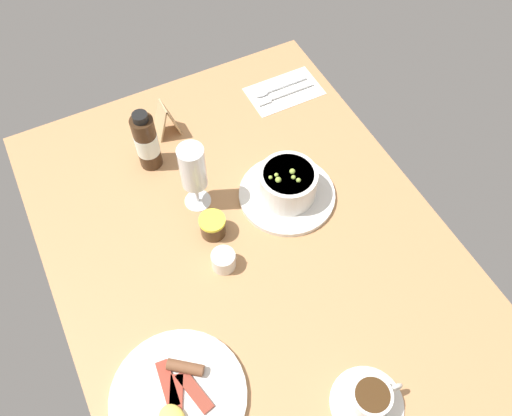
{
  "coord_description": "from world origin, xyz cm",
  "views": [
    {
      "loc": [
        -52.92,
        24.82,
        102.46
      ],
      "look_at": [
        3.0,
        -3.39,
        7.58
      ],
      "focal_mm": 37.38,
      "sensor_mm": 36.0,
      "label": 1
    }
  ],
  "objects_px": {
    "jam_jar": "(213,226)",
    "sauce_bottle_brown": "(146,142)",
    "porridge_bowl": "(288,186)",
    "cutlery_setting": "(283,91)",
    "menu_card": "(166,119)",
    "creamer_jug": "(224,260)",
    "breakfast_plate": "(178,397)",
    "wine_glass": "(193,170)",
    "coffee_cup": "(370,400)"
  },
  "relations": [
    {
      "from": "coffee_cup",
      "to": "sauce_bottle_brown",
      "type": "distance_m",
      "value": 0.73
    },
    {
      "from": "jam_jar",
      "to": "breakfast_plate",
      "type": "distance_m",
      "value": 0.36
    },
    {
      "from": "wine_glass",
      "to": "jam_jar",
      "type": "distance_m",
      "value": 0.13
    },
    {
      "from": "porridge_bowl",
      "to": "wine_glass",
      "type": "relative_size",
      "value": 1.22
    },
    {
      "from": "cutlery_setting",
      "to": "menu_card",
      "type": "relative_size",
      "value": 2.05
    },
    {
      "from": "porridge_bowl",
      "to": "jam_jar",
      "type": "height_order",
      "value": "porridge_bowl"
    },
    {
      "from": "creamer_jug",
      "to": "breakfast_plate",
      "type": "bearing_deg",
      "value": 137.97
    },
    {
      "from": "cutlery_setting",
      "to": "sauce_bottle_brown",
      "type": "bearing_deg",
      "value": 99.76
    },
    {
      "from": "sauce_bottle_brown",
      "to": "porridge_bowl",
      "type": "bearing_deg",
      "value": -133.77
    },
    {
      "from": "wine_glass",
      "to": "sauce_bottle_brown",
      "type": "relative_size",
      "value": 1.09
    },
    {
      "from": "jam_jar",
      "to": "breakfast_plate",
      "type": "xyz_separation_m",
      "value": [
        -0.3,
        0.21,
        -0.02
      ]
    },
    {
      "from": "coffee_cup",
      "to": "creamer_jug",
      "type": "height_order",
      "value": "coffee_cup"
    },
    {
      "from": "porridge_bowl",
      "to": "menu_card",
      "type": "height_order",
      "value": "same"
    },
    {
      "from": "porridge_bowl",
      "to": "breakfast_plate",
      "type": "distance_m",
      "value": 0.51
    },
    {
      "from": "coffee_cup",
      "to": "creamer_jug",
      "type": "xyz_separation_m",
      "value": [
        0.38,
        0.11,
        -0.01
      ]
    },
    {
      "from": "coffee_cup",
      "to": "wine_glass",
      "type": "distance_m",
      "value": 0.58
    },
    {
      "from": "porridge_bowl",
      "to": "coffee_cup",
      "type": "height_order",
      "value": "porridge_bowl"
    },
    {
      "from": "sauce_bottle_brown",
      "to": "menu_card",
      "type": "distance_m",
      "value": 0.11
    },
    {
      "from": "jam_jar",
      "to": "sauce_bottle_brown",
      "type": "bearing_deg",
      "value": 12.07
    },
    {
      "from": "sauce_bottle_brown",
      "to": "jam_jar",
      "type": "bearing_deg",
      "value": -167.93
    },
    {
      "from": "breakfast_plate",
      "to": "sauce_bottle_brown",
      "type": "bearing_deg",
      "value": -15.57
    },
    {
      "from": "jam_jar",
      "to": "menu_card",
      "type": "height_order",
      "value": "menu_card"
    },
    {
      "from": "porridge_bowl",
      "to": "sauce_bottle_brown",
      "type": "relative_size",
      "value": 1.33
    },
    {
      "from": "porridge_bowl",
      "to": "sauce_bottle_brown",
      "type": "distance_m",
      "value": 0.34
    },
    {
      "from": "sauce_bottle_brown",
      "to": "breakfast_plate",
      "type": "xyz_separation_m",
      "value": [
        -0.55,
        0.15,
        -0.07
      ]
    },
    {
      "from": "wine_glass",
      "to": "sauce_bottle_brown",
      "type": "bearing_deg",
      "value": 19.72
    },
    {
      "from": "cutlery_setting",
      "to": "menu_card",
      "type": "bearing_deg",
      "value": 88.92
    },
    {
      "from": "porridge_bowl",
      "to": "sauce_bottle_brown",
      "type": "xyz_separation_m",
      "value": [
        0.24,
        0.25,
        0.04
      ]
    },
    {
      "from": "coffee_cup",
      "to": "sauce_bottle_brown",
      "type": "relative_size",
      "value": 0.82
    },
    {
      "from": "jam_jar",
      "to": "breakfast_plate",
      "type": "height_order",
      "value": "jam_jar"
    },
    {
      "from": "cutlery_setting",
      "to": "wine_glass",
      "type": "distance_m",
      "value": 0.43
    },
    {
      "from": "porridge_bowl",
      "to": "menu_card",
      "type": "xyz_separation_m",
      "value": [
        0.31,
        0.17,
        0.01
      ]
    },
    {
      "from": "sauce_bottle_brown",
      "to": "menu_card",
      "type": "height_order",
      "value": "sauce_bottle_brown"
    },
    {
      "from": "porridge_bowl",
      "to": "cutlery_setting",
      "type": "xyz_separation_m",
      "value": [
        0.31,
        -0.15,
        -0.04
      ]
    },
    {
      "from": "coffee_cup",
      "to": "porridge_bowl",
      "type": "bearing_deg",
      "value": -10.83
    },
    {
      "from": "porridge_bowl",
      "to": "breakfast_plate",
      "type": "relative_size",
      "value": 0.88
    },
    {
      "from": "wine_glass",
      "to": "menu_card",
      "type": "bearing_deg",
      "value": -4.12
    },
    {
      "from": "creamer_jug",
      "to": "coffee_cup",
      "type": "bearing_deg",
      "value": -163.24
    },
    {
      "from": "jam_jar",
      "to": "wine_glass",
      "type": "bearing_deg",
      "value": -1.52
    },
    {
      "from": "porridge_bowl",
      "to": "cutlery_setting",
      "type": "height_order",
      "value": "porridge_bowl"
    },
    {
      "from": "porridge_bowl",
      "to": "coffee_cup",
      "type": "xyz_separation_m",
      "value": [
        -0.48,
        0.09,
        -0.01
      ]
    },
    {
      "from": "breakfast_plate",
      "to": "jam_jar",
      "type": "bearing_deg",
      "value": -34.47
    },
    {
      "from": "jam_jar",
      "to": "menu_card",
      "type": "distance_m",
      "value": 0.33
    },
    {
      "from": "menu_card",
      "to": "sauce_bottle_brown",
      "type": "bearing_deg",
      "value": 136.11
    },
    {
      "from": "wine_glass",
      "to": "jam_jar",
      "type": "bearing_deg",
      "value": 178.48
    },
    {
      "from": "sauce_bottle_brown",
      "to": "creamer_jug",
      "type": "bearing_deg",
      "value": -173.11
    },
    {
      "from": "wine_glass",
      "to": "sauce_bottle_brown",
      "type": "xyz_separation_m",
      "value": [
        0.16,
        0.06,
        -0.04
      ]
    },
    {
      "from": "porridge_bowl",
      "to": "jam_jar",
      "type": "relative_size",
      "value": 3.83
    },
    {
      "from": "porridge_bowl",
      "to": "wine_glass",
      "type": "distance_m",
      "value": 0.22
    },
    {
      "from": "wine_glass",
      "to": "jam_jar",
      "type": "xyz_separation_m",
      "value": [
        -0.09,
        0.0,
        -0.09
      ]
    }
  ]
}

